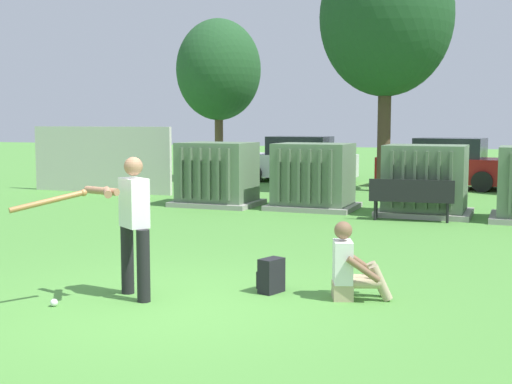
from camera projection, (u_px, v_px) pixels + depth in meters
The scene contains 14 objects.
ground_plane at pixel (163, 306), 7.99m from camera, with size 96.00×96.00×0.00m, color #51933D.
fence_panel at pixel (101, 160), 20.53m from camera, with size 4.80×0.12×2.00m, color beige.
transformer_west at pixel (217, 175), 17.40m from camera, with size 2.10×1.70×1.62m.
transformer_mid_west at pixel (313, 177), 16.68m from camera, with size 2.10×1.70×1.62m.
transformer_mid_east at pixel (425, 181), 15.58m from camera, with size 2.10×1.70×1.62m.
park_bench at pixel (411, 197), 14.65m from camera, with size 1.83×0.58×0.92m.
batter at pixel (130, 220), 8.23m from camera, with size 1.14×1.45×1.74m.
sports_ball at pixel (54, 303), 7.95m from camera, with size 0.09×0.09×0.09m, color white.
seated_spectator at pixel (351, 269), 8.26m from camera, with size 0.79×0.65×0.96m.
backpack at pixel (271, 276), 8.59m from camera, with size 0.34×0.37×0.44m.
tree_left at pixel (219, 70), 24.20m from camera, with size 3.03×3.03×5.79m.
tree_center_left at pixel (386, 18), 20.41m from camera, with size 4.02×4.02×7.69m.
parked_car_leftmost at pixel (297, 161), 24.20m from camera, with size 4.21×1.94×1.62m.
parked_car_left_of_center at pixel (446, 165), 21.95m from camera, with size 4.34×2.23×1.62m.
Camera 1 is at (3.88, -6.86, 2.18)m, focal length 47.50 mm.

